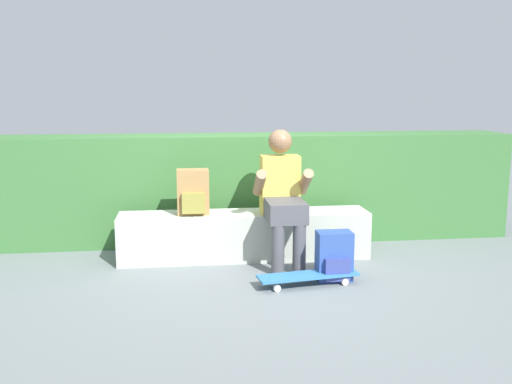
{
  "coord_description": "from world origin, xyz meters",
  "views": [
    {
      "loc": [
        -0.53,
        -4.65,
        1.52
      ],
      "look_at": [
        0.11,
        0.46,
        0.6
      ],
      "focal_mm": 40.4,
      "sensor_mm": 36.0,
      "label": 1
    }
  ],
  "objects_px": {
    "person_skater": "(282,194)",
    "backpack_on_bench": "(193,193)",
    "skateboard_near_person": "(308,276)",
    "bench_main": "(244,235)",
    "backpack_on_ground": "(334,257)"
  },
  "relations": [
    {
      "from": "person_skater",
      "to": "backpack_on_bench",
      "type": "xyz_separation_m",
      "value": [
        -0.77,
        0.19,
        -0.01
      ]
    },
    {
      "from": "skateboard_near_person",
      "to": "backpack_on_bench",
      "type": "distance_m",
      "value": 1.3
    },
    {
      "from": "bench_main",
      "to": "backpack_on_ground",
      "type": "height_order",
      "value": "bench_main"
    },
    {
      "from": "backpack_on_bench",
      "to": "backpack_on_ground",
      "type": "distance_m",
      "value": 1.38
    },
    {
      "from": "backpack_on_bench",
      "to": "skateboard_near_person",
      "type": "bearing_deg",
      "value": -42.24
    },
    {
      "from": "person_skater",
      "to": "backpack_on_ground",
      "type": "bearing_deg",
      "value": -56.28
    },
    {
      "from": "bench_main",
      "to": "backpack_on_bench",
      "type": "distance_m",
      "value": 0.61
    },
    {
      "from": "person_skater",
      "to": "skateboard_near_person",
      "type": "height_order",
      "value": "person_skater"
    },
    {
      "from": "skateboard_near_person",
      "to": "backpack_on_ground",
      "type": "xyz_separation_m",
      "value": [
        0.23,
        0.09,
        0.12
      ]
    },
    {
      "from": "bench_main",
      "to": "skateboard_near_person",
      "type": "xyz_separation_m",
      "value": [
        0.42,
        -0.81,
        -0.14
      ]
    },
    {
      "from": "backpack_on_ground",
      "to": "skateboard_near_person",
      "type": "bearing_deg",
      "value": -158.0
    },
    {
      "from": "skateboard_near_person",
      "to": "backpack_on_bench",
      "type": "height_order",
      "value": "backpack_on_bench"
    },
    {
      "from": "backpack_on_ground",
      "to": "backpack_on_bench",
      "type": "bearing_deg",
      "value": 147.71
    },
    {
      "from": "skateboard_near_person",
      "to": "backpack_on_ground",
      "type": "relative_size",
      "value": 2.05
    },
    {
      "from": "bench_main",
      "to": "person_skater",
      "type": "xyz_separation_m",
      "value": [
        0.31,
        -0.2,
        0.42
      ]
    }
  ]
}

